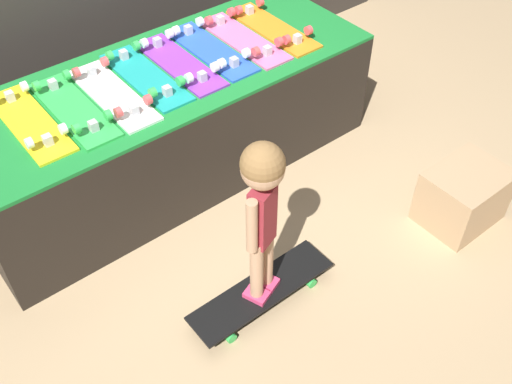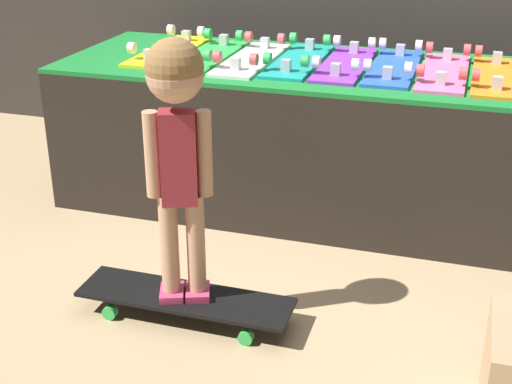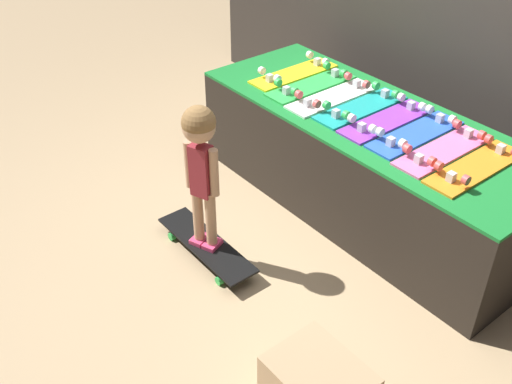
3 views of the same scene
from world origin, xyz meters
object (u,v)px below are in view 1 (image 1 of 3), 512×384
(skateboard_yellow_on_rack, at_px, (29,121))
(skateboard_white_on_rack, at_px, (113,93))
(skateboard_orange_on_rack, at_px, (273,27))
(skateboard_teal_on_rack, at_px, (145,76))
(skateboard_pink_on_rack, at_px, (243,38))
(skateboard_green_on_rack, at_px, (73,108))
(skateboard_blue_on_rack, at_px, (211,49))
(child, at_px, (262,197))
(skateboard_on_floor, at_px, (261,291))
(skateboard_purple_on_rack, at_px, (179,62))
(storage_box, at_px, (463,196))

(skateboard_yellow_on_rack, height_order, skateboard_white_on_rack, same)
(skateboard_yellow_on_rack, height_order, skateboard_orange_on_rack, same)
(skateboard_teal_on_rack, bearing_deg, skateboard_pink_on_rack, -1.75)
(skateboard_teal_on_rack, distance_m, skateboard_pink_on_rack, 0.66)
(skateboard_white_on_rack, distance_m, skateboard_orange_on_rack, 1.09)
(skateboard_green_on_rack, distance_m, skateboard_blue_on_rack, 0.87)
(child, bearing_deg, skateboard_on_floor, 0.00)
(skateboard_teal_on_rack, xyz_separation_m, child, (-0.12, -1.15, 0.04))
(skateboard_purple_on_rack, relative_size, child, 0.74)
(skateboard_teal_on_rack, distance_m, skateboard_purple_on_rack, 0.22)
(skateboard_yellow_on_rack, relative_size, skateboard_purple_on_rack, 1.00)
(skateboard_white_on_rack, distance_m, storage_box, 1.99)
(skateboard_green_on_rack, height_order, skateboard_teal_on_rack, same)
(skateboard_orange_on_rack, height_order, storage_box, skateboard_orange_on_rack)
(skateboard_teal_on_rack, distance_m, skateboard_orange_on_rack, 0.87)
(skateboard_pink_on_rack, distance_m, child, 1.37)
(skateboard_on_floor, xyz_separation_m, child, (0.00, 0.00, 0.66))
(storage_box, bearing_deg, skateboard_pink_on_rack, 108.83)
(skateboard_pink_on_rack, relative_size, child, 0.74)
(child, bearing_deg, skateboard_yellow_on_rack, 94.49)
(skateboard_pink_on_rack, xyz_separation_m, skateboard_on_floor, (-0.77, -1.13, -0.62))
(skateboard_blue_on_rack, relative_size, storage_box, 1.57)
(skateboard_blue_on_rack, relative_size, child, 0.74)
(skateboard_yellow_on_rack, height_order, storage_box, skateboard_yellow_on_rack)
(skateboard_blue_on_rack, distance_m, skateboard_pink_on_rack, 0.22)
(skateboard_purple_on_rack, relative_size, skateboard_blue_on_rack, 1.00)
(skateboard_green_on_rack, distance_m, skateboard_orange_on_rack, 1.31)
(skateboard_purple_on_rack, bearing_deg, child, -106.30)
(skateboard_blue_on_rack, height_order, skateboard_on_floor, skateboard_blue_on_rack)
(child, bearing_deg, skateboard_teal_on_rack, 63.84)
(skateboard_yellow_on_rack, distance_m, skateboard_white_on_rack, 0.44)
(skateboard_orange_on_rack, bearing_deg, skateboard_teal_on_rack, 178.13)
(skateboard_white_on_rack, height_order, skateboard_blue_on_rack, same)
(skateboard_purple_on_rack, bearing_deg, skateboard_orange_on_rack, -2.20)
(skateboard_green_on_rack, distance_m, skateboard_pink_on_rack, 1.09)
(skateboard_white_on_rack, xyz_separation_m, child, (0.10, -1.11, 0.04))
(storage_box, bearing_deg, skateboard_white_on_rack, 134.58)
(skateboard_yellow_on_rack, xyz_separation_m, skateboard_on_floor, (0.54, -1.16, -0.62))
(skateboard_teal_on_rack, distance_m, storage_box, 1.87)
(skateboard_white_on_rack, bearing_deg, skateboard_teal_on_rack, 9.41)
(skateboard_purple_on_rack, xyz_separation_m, skateboard_on_floor, (-0.34, -1.15, -0.62))
(skateboard_purple_on_rack, height_order, child, child)
(skateboard_on_floor, bearing_deg, child, 0.00)
(skateboard_green_on_rack, height_order, skateboard_purple_on_rack, same)
(skateboard_blue_on_rack, xyz_separation_m, child, (-0.55, -1.15, 0.04))
(skateboard_purple_on_rack, bearing_deg, skateboard_blue_on_rack, 1.62)
(skateboard_purple_on_rack, height_order, skateboard_on_floor, skateboard_purple_on_rack)
(skateboard_pink_on_rack, xyz_separation_m, storage_box, (0.47, -1.38, -0.53))
(skateboard_purple_on_rack, xyz_separation_m, skateboard_blue_on_rack, (0.22, 0.01, 0.00))
(skateboard_pink_on_rack, distance_m, skateboard_on_floor, 1.50)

